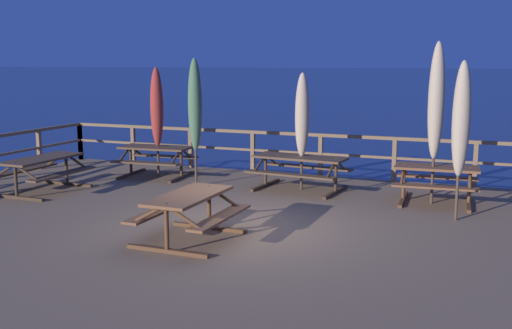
{
  "coord_description": "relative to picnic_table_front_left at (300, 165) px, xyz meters",
  "views": [
    {
      "loc": [
        4.05,
        -9.4,
        3.52
      ],
      "look_at": [
        0.0,
        0.8,
        1.65
      ],
      "focal_mm": 42.59,
      "sensor_mm": 36.0,
      "label": 1
    }
  ],
  "objects": [
    {
      "name": "patio_umbrella_tall_mid_left",
      "position": [
        0.02,
        0.07,
        1.11
      ],
      "size": [
        0.32,
        0.32,
        2.63
      ],
      "color": "#4C3828",
      "rests_on": "wooden_deck"
    },
    {
      "name": "patio_umbrella_tall_back_right",
      "position": [
        -2.38,
        -0.46,
        1.31
      ],
      "size": [
        0.32,
        0.32,
        2.95
      ],
      "color": "#4C3828",
      "rests_on": "wooden_deck"
    },
    {
      "name": "picnic_table_front_right",
      "position": [
        -5.27,
        -2.28,
        -0.0
      ],
      "size": [
        1.43,
        1.97,
        0.78
      ],
      "color": "brown",
      "rests_on": "wooden_deck"
    },
    {
      "name": "picnic_table_front_left",
      "position": [
        0.0,
        0.0,
        0.0
      ],
      "size": [
        2.2,
        1.59,
        0.78
      ],
      "color": "brown",
      "rests_on": "wooden_deck"
    },
    {
      "name": "patio_umbrella_tall_back_left",
      "position": [
        3.47,
        -1.48,
        1.28
      ],
      "size": [
        0.32,
        0.32,
        2.89
      ],
      "color": "#4C3828",
      "rests_on": "wooden_deck"
    },
    {
      "name": "patio_umbrella_short_front",
      "position": [
        2.91,
        -0.28,
        1.51
      ],
      "size": [
        0.32,
        0.32,
        3.27
      ],
      "color": "#4C3828",
      "rests_on": "wooden_deck"
    },
    {
      "name": "picnic_table_back_left",
      "position": [
        -0.47,
        -4.41,
        -0.01
      ],
      "size": [
        1.42,
        1.8,
        0.78
      ],
      "color": "brown",
      "rests_on": "wooden_deck"
    },
    {
      "name": "ground_plane",
      "position": [
        -0.01,
        -3.45,
        -1.21
      ],
      "size": [
        600.0,
        600.0,
        0.0
      ],
      "primitive_type": "plane",
      "color": "navy"
    },
    {
      "name": "wooden_deck",
      "position": [
        -0.01,
        -3.45,
        -0.89
      ],
      "size": [
        14.97,
        10.68,
        0.65
      ],
      "primitive_type": "cube",
      "color": "#846647",
      "rests_on": "ground"
    },
    {
      "name": "picnic_table_mid_left",
      "position": [
        2.98,
        -0.2,
        -0.01
      ],
      "size": [
        1.73,
        1.49,
        0.78
      ],
      "color": "brown",
      "rests_on": "wooden_deck"
    },
    {
      "name": "patio_umbrella_short_mid",
      "position": [
        -3.81,
        0.25,
        1.17
      ],
      "size": [
        0.32,
        0.32,
        2.73
      ],
      "color": "#4C3828",
      "rests_on": "wooden_deck"
    },
    {
      "name": "railing_waterside_far",
      "position": [
        -0.01,
        1.73,
        0.19
      ],
      "size": [
        14.77,
        0.1,
        1.09
      ],
      "color": "brown",
      "rests_on": "wooden_deck"
    },
    {
      "name": "picnic_table_mid_right",
      "position": [
        -3.85,
        0.18,
        -0.01
      ],
      "size": [
        1.86,
        1.52,
        0.78
      ],
      "color": "brown",
      "rests_on": "wooden_deck"
    }
  ]
}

